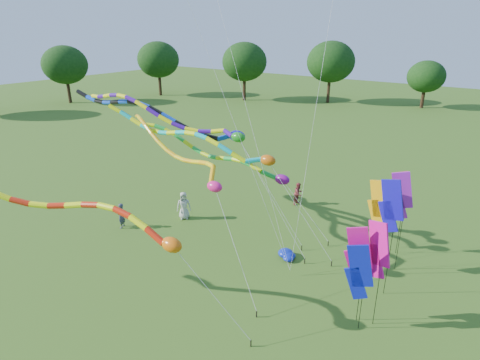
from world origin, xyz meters
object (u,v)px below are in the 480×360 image
Objects in this scene: blue_nylon_heap at (293,257)px; person_a at (184,206)px; person_b at (121,216)px; tube_kite_orange at (180,154)px; tube_kite_red at (75,211)px; person_c at (298,194)px.

blue_nylon_heap is 0.84× the size of person_a.
person_a reaches higher than person_b.
blue_nylon_heap is at bearing 43.13° from tube_kite_orange.
person_a reaches higher than blue_nylon_heap.
person_a is 3.84m from person_b.
person_a is (-2.45, 8.67, -3.68)m from tube_kite_red.
tube_kite_red is 9.73m from person_a.
tube_kite_orange is 6.79× the size of person_a.
person_c is (-3.16, 6.47, 0.58)m from blue_nylon_heap.
tube_kite_red is 10.99m from blue_nylon_heap.
person_b is at bearing -169.28° from person_a.
person_a reaches higher than person_c.
tube_kite_orange is at bearing 71.59° from person_b.
tube_kite_orange is at bearing -159.01° from blue_nylon_heap.
tube_kite_orange is 5.58m from person_a.
tube_kite_red is at bearing 174.51° from person_c.
person_c is at bearing 8.67° from person_a.
tube_kite_red is 8.21m from person_b.
tube_kite_red is at bearing -117.59° from person_a.
person_b is (-10.26, -2.86, 0.59)m from blue_nylon_heap.
tube_kite_orange is 7.82× the size of person_c.
person_a is 1.14× the size of person_b.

